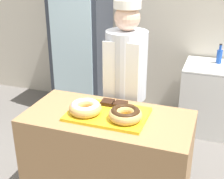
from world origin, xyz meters
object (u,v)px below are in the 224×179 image
at_px(donut_light_glaze, 85,107).
at_px(bottle_blue, 219,56).
at_px(donut_chocolate_glaze, 125,114).
at_px(beverage_fridge, 82,47).
at_px(brownie_back_right, 120,104).
at_px(serving_tray, 108,114).
at_px(baker_person, 126,89).
at_px(brownie_back_left, 108,102).

height_order(donut_light_glaze, bottle_blue, bottle_blue).
xyz_separation_m(donut_chocolate_glaze, bottle_blue, (0.60, 1.92, -0.04)).
distance_m(beverage_fridge, bottle_blue, 1.78).
distance_m(brownie_back_right, bottle_blue, 1.85).
relative_size(donut_light_glaze, bottle_blue, 1.04).
distance_m(serving_tray, donut_light_glaze, 0.18).
bearing_deg(baker_person, bottle_blue, 58.88).
distance_m(donut_chocolate_glaze, brownie_back_left, 0.30).
height_order(serving_tray, brownie_back_left, brownie_back_left).
height_order(donut_chocolate_glaze, beverage_fridge, beverage_fridge).
bearing_deg(brownie_back_right, brownie_back_left, 180.00).
height_order(donut_light_glaze, brownie_back_left, donut_light_glaze).
bearing_deg(donut_chocolate_glaze, beverage_fridge, 123.30).
height_order(serving_tray, bottle_blue, bottle_blue).
relative_size(baker_person, beverage_fridge, 0.92).
height_order(brownie_back_left, bottle_blue, bottle_blue).
relative_size(donut_light_glaze, beverage_fridge, 0.14).
bearing_deg(donut_chocolate_glaze, serving_tray, 159.94).
bearing_deg(brownie_back_left, donut_light_glaze, -117.18).
bearing_deg(bottle_blue, donut_light_glaze, -115.63).
height_order(baker_person, beverage_fridge, beverage_fridge).
xyz_separation_m(serving_tray, donut_light_glaze, (-0.16, -0.06, 0.06)).
relative_size(donut_light_glaze, brownie_back_left, 2.57).
bearing_deg(baker_person, brownie_back_right, -78.67).
bearing_deg(baker_person, serving_tray, -87.24).
bearing_deg(baker_person, beverage_fridge, 130.04).
xyz_separation_m(donut_light_glaze, donut_chocolate_glaze, (0.32, 0.00, 0.00)).
xyz_separation_m(donut_chocolate_glaze, baker_person, (-0.19, 0.62, -0.07)).
relative_size(brownie_back_left, beverage_fridge, 0.05).
bearing_deg(brownie_back_right, baker_person, 101.33).
height_order(serving_tray, donut_chocolate_glaze, donut_chocolate_glaze).
bearing_deg(beverage_fridge, brownie_back_left, -58.80).
xyz_separation_m(brownie_back_left, bottle_blue, (0.82, 1.71, -0.01)).
height_order(beverage_fridge, bottle_blue, beverage_fridge).
distance_m(donut_chocolate_glaze, baker_person, 0.65).
distance_m(serving_tray, donut_chocolate_glaze, 0.18).
bearing_deg(donut_light_glaze, baker_person, 77.74).
xyz_separation_m(serving_tray, baker_person, (-0.03, 0.56, -0.01)).
bearing_deg(brownie_back_right, beverage_fridge, 124.03).
xyz_separation_m(serving_tray, bottle_blue, (0.76, 1.86, 0.02)).
xyz_separation_m(beverage_fridge, bottle_blue, (1.78, 0.12, 0.01)).
distance_m(donut_light_glaze, baker_person, 0.63).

